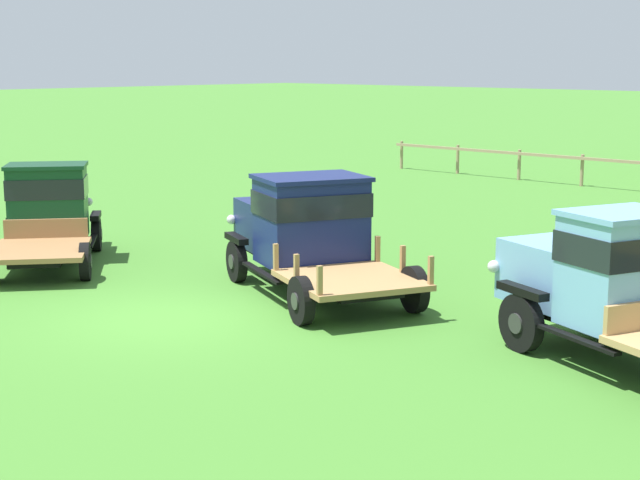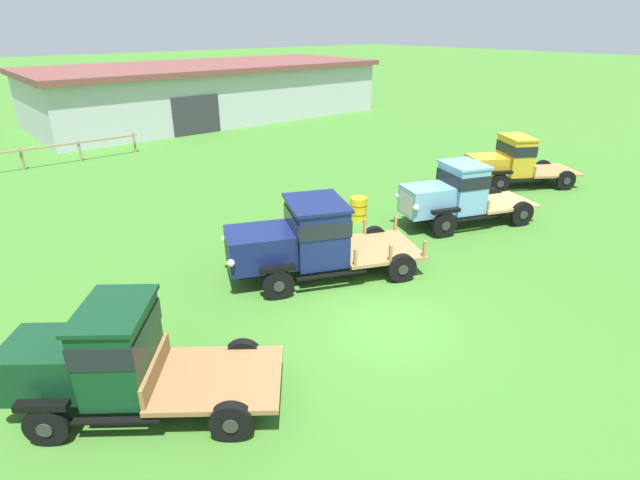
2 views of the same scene
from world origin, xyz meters
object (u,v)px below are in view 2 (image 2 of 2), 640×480
object	(u,v)px
vintage_truck_second_in_line	(112,358)
vintage_truck_back_of_row	(511,161)
vintage_truck_far_side	(456,194)
farm_shed	(209,91)
vintage_truck_midrow_center	(306,238)
oil_drum_near_fence	(358,208)

from	to	relation	value
vintage_truck_second_in_line	vintage_truck_back_of_row	world-z (taller)	vintage_truck_back_of_row
vintage_truck_far_side	farm_shed	bearing A→B (deg)	81.22
farm_shed	vintage_truck_midrow_center	distance (m)	26.92
vintage_truck_midrow_center	farm_shed	bearing A→B (deg)	67.54
vintage_truck_midrow_center	oil_drum_near_fence	bearing A→B (deg)	28.70
vintage_truck_back_of_row	vintage_truck_second_in_line	bearing A→B (deg)	-170.58
farm_shed	vintage_truck_second_in_line	xyz separation A→B (m)	(-16.21, -26.77, -0.88)
vintage_truck_back_of_row	oil_drum_near_fence	size ratio (longest dim) A/B	6.06
vintage_truck_far_side	vintage_truck_back_of_row	xyz separation A→B (m)	(5.70, 1.34, -0.04)
vintage_truck_second_in_line	vintage_truck_midrow_center	size ratio (longest dim) A/B	0.85
farm_shed	oil_drum_near_fence	size ratio (longest dim) A/B	29.77
farm_shed	oil_drum_near_fence	bearing A→B (deg)	-105.09
farm_shed	oil_drum_near_fence	world-z (taller)	farm_shed
farm_shed	oil_drum_near_fence	xyz separation A→B (m)	(-6.08, -22.56, -1.54)
farm_shed	vintage_truck_second_in_line	world-z (taller)	farm_shed
vintage_truck_second_in_line	vintage_truck_midrow_center	distance (m)	6.23
vintage_truck_second_in_line	farm_shed	bearing A→B (deg)	58.81
vintage_truck_far_side	vintage_truck_second_in_line	bearing A→B (deg)	-172.34
farm_shed	vintage_truck_far_side	size ratio (longest dim) A/B	4.72
farm_shed	vintage_truck_midrow_center	world-z (taller)	farm_shed
vintage_truck_far_side	vintage_truck_midrow_center	bearing A→B (deg)	177.73
farm_shed	vintage_truck_second_in_line	bearing A→B (deg)	-121.19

